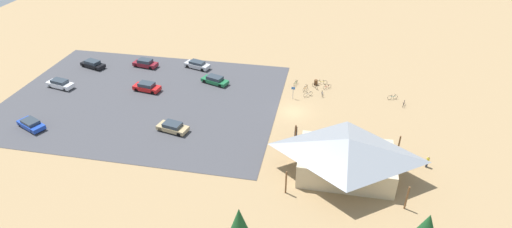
{
  "coord_description": "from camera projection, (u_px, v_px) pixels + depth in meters",
  "views": [
    {
      "loc": [
        -4.71,
        54.46,
        33.44
      ],
      "look_at": [
        5.15,
        3.61,
        1.2
      ],
      "focal_mm": 29.36,
      "sensor_mm": 36.0,
      "label": 1
    }
  ],
  "objects": [
    {
      "name": "car_red_second_row",
      "position": [
        147.0,
        87.0,
        69.04
      ],
      "size": [
        4.7,
        2.44,
        1.47
      ],
      "color": "red",
      "rests_on": "parking_lot_asphalt"
    },
    {
      "name": "bicycle_white_edge_south",
      "position": [
        285.0,
        147.0,
        55.5
      ],
      "size": [
        1.06,
        1.34,
        0.77
      ],
      "color": "black",
      "rests_on": "ground"
    },
    {
      "name": "ground",
      "position": [
        294.0,
        112.0,
        63.82
      ],
      "size": [
        160.0,
        160.0,
        0.0
      ],
      "primitive_type": "plane",
      "color": "#9E7F56",
      "rests_on": "ground"
    },
    {
      "name": "visitor_crossing_yard",
      "position": [
        428.0,
        161.0,
        52.14
      ],
      "size": [
        0.36,
        0.38,
        1.66
      ],
      "color": "#2D3347",
      "rests_on": "ground"
    },
    {
      "name": "bicycle_purple_mid_cluster",
      "position": [
        404.0,
        104.0,
        65.18
      ],
      "size": [
        0.58,
        1.65,
        0.79
      ],
      "color": "black",
      "rests_on": "ground"
    },
    {
      "name": "bicycle_orange_back_row",
      "position": [
        305.0,
        88.0,
        69.39
      ],
      "size": [
        0.72,
        1.68,
        0.89
      ],
      "color": "black",
      "rests_on": "ground"
    },
    {
      "name": "car_blue_far_end",
      "position": [
        31.0,
        124.0,
        59.65
      ],
      "size": [
        4.81,
        3.5,
        1.29
      ],
      "color": "#1E42B2",
      "rests_on": "parking_lot_asphalt"
    },
    {
      "name": "car_silver_by_curb",
      "position": [
        197.0,
        65.0,
        76.39
      ],
      "size": [
        5.04,
        3.02,
        1.37
      ],
      "color": "#BCBCC1",
      "rests_on": "parking_lot_asphalt"
    },
    {
      "name": "bicycle_green_yard_left",
      "position": [
        296.0,
        83.0,
        71.05
      ],
      "size": [
        0.62,
        1.62,
        0.78
      ],
      "color": "black",
      "rests_on": "ground"
    },
    {
      "name": "car_black_aisle_side",
      "position": [
        93.0,
        64.0,
        76.66
      ],
      "size": [
        4.97,
        3.1,
        1.36
      ],
      "color": "black",
      "rests_on": "parking_lot_asphalt"
    },
    {
      "name": "bicycle_blue_yard_right",
      "position": [
        322.0,
        94.0,
        67.92
      ],
      "size": [
        0.48,
        1.68,
        0.81
      ],
      "color": "black",
      "rests_on": "ground"
    },
    {
      "name": "trash_bin",
      "position": [
        316.0,
        82.0,
        71.08
      ],
      "size": [
        0.6,
        0.6,
        0.9
      ],
      "primitive_type": "cylinder",
      "color": "brown",
      "rests_on": "ground"
    },
    {
      "name": "bicycle_yellow_lone_east",
      "position": [
        322.0,
        82.0,
        71.34
      ],
      "size": [
        1.76,
        0.48,
        0.85
      ],
      "color": "black",
      "rests_on": "ground"
    },
    {
      "name": "bicycle_silver_front_row",
      "position": [
        308.0,
        94.0,
        67.72
      ],
      "size": [
        1.33,
        1.21,
        0.83
      ],
      "color": "black",
      "rests_on": "ground"
    },
    {
      "name": "bicycle_red_yard_center",
      "position": [
        327.0,
        87.0,
        69.93
      ],
      "size": [
        1.31,
        1.07,
        0.83
      ],
      "color": "black",
      "rests_on": "ground"
    },
    {
      "name": "car_white_back_corner",
      "position": [
        60.0,
        84.0,
        69.98
      ],
      "size": [
        4.92,
        2.58,
        1.45
      ],
      "color": "white",
      "rests_on": "parking_lot_asphalt"
    },
    {
      "name": "bike_pavilion",
      "position": [
        347.0,
        155.0,
        50.01
      ],
      "size": [
        13.64,
        10.01,
        5.18
      ],
      "color": "#C6B28E",
      "rests_on": "ground"
    },
    {
      "name": "bicycle_black_lone_west",
      "position": [
        315.0,
        86.0,
        70.11
      ],
      "size": [
        1.06,
        1.44,
        0.85
      ],
      "color": "black",
      "rests_on": "ground"
    },
    {
      "name": "car_tan_front_row",
      "position": [
        173.0,
        127.0,
        59.0
      ],
      "size": [
        4.75,
        2.79,
        1.32
      ],
      "color": "tan",
      "rests_on": "parking_lot_asphalt"
    },
    {
      "name": "lot_sign",
      "position": [
        293.0,
        91.0,
        66.52
      ],
      "size": [
        0.56,
        0.08,
        2.2
      ],
      "color": "#99999E",
      "rests_on": "ground"
    },
    {
      "name": "visitor_near_lot",
      "position": [
        296.0,
        131.0,
        57.72
      ],
      "size": [
        0.4,
        0.39,
        1.81
      ],
      "color": "#2D3347",
      "rests_on": "ground"
    },
    {
      "name": "bicycle_teal_trailside",
      "position": [
        393.0,
        97.0,
        66.87
      ],
      "size": [
        1.64,
        0.72,
        0.85
      ],
      "color": "black",
      "rests_on": "ground"
    },
    {
      "name": "parking_lot_asphalt",
      "position": [
        144.0,
        99.0,
        67.11
      ],
      "size": [
        43.18,
        31.91,
        0.05
      ],
      "primitive_type": "cube",
      "color": "#424247",
      "rests_on": "ground"
    },
    {
      "name": "car_maroon_mid_lot",
      "position": [
        145.0,
        63.0,
        76.85
      ],
      "size": [
        4.71,
        2.43,
        1.47
      ],
      "color": "maroon",
      "rests_on": "parking_lot_asphalt"
    },
    {
      "name": "car_green_near_entry",
      "position": [
        215.0,
        80.0,
        71.25
      ],
      "size": [
        5.02,
        3.23,
        1.35
      ],
      "color": "#1E6B3D",
      "rests_on": "parking_lot_asphalt"
    }
  ]
}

